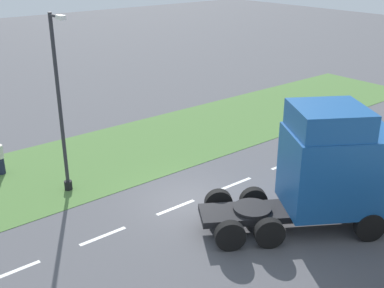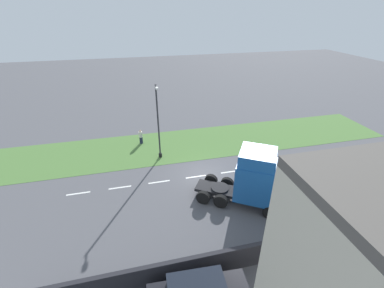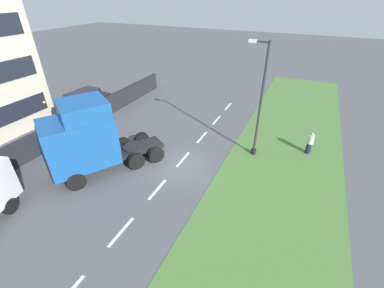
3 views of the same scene
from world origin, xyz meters
TOP-DOWN VIEW (x-y plane):
  - ground_plane at (0.00, 0.00)m, footprint 120.00×120.00m
  - grass_verge at (-6.00, 0.00)m, footprint 7.00×44.00m
  - lane_markings at (0.00, -0.70)m, footprint 0.16×21.00m
  - boundary_wall at (9.00, 0.00)m, footprint 0.25×24.00m
  - lorry_cab at (4.40, 2.74)m, footprint 5.52×6.71m
  - parked_car at (10.79, -3.34)m, footprint 2.15×4.90m
  - lamp_post at (-3.93, -3.26)m, footprint 1.28×0.32m
  - pedestrian at (-7.31, -4.89)m, footprint 0.39×0.39m

SIDE VIEW (x-z plane):
  - ground_plane at x=0.00m, z-range 0.00..0.00m
  - lane_markings at x=0.00m, z-range 0.00..0.00m
  - grass_verge at x=-6.00m, z-range 0.00..0.01m
  - pedestrian at x=-7.31m, z-range -0.02..1.55m
  - boundary_wall at x=9.00m, z-range 0.00..1.61m
  - parked_car at x=10.79m, z-range -0.03..2.10m
  - lorry_cab at x=4.40m, z-range -0.07..4.58m
  - lamp_post at x=-3.93m, z-range -0.27..6.93m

